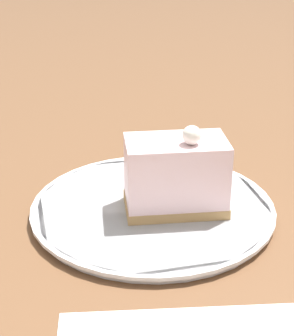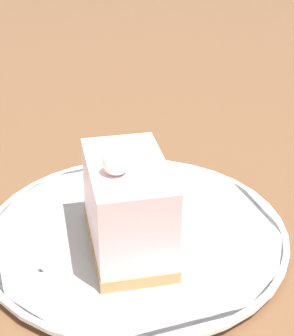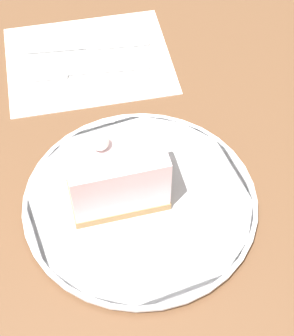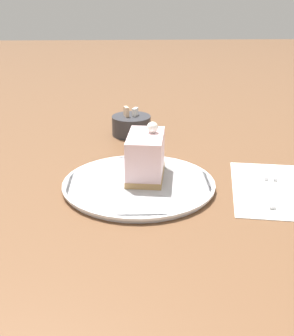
{
  "view_description": "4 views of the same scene",
  "coord_description": "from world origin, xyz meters",
  "views": [
    {
      "loc": [
        0.49,
        -0.13,
        0.31
      ],
      "look_at": [
        -0.02,
        -0.01,
        0.06
      ],
      "focal_mm": 60.0,
      "sensor_mm": 36.0,
      "label": 1
    },
    {
      "loc": [
        0.09,
        0.39,
        0.3
      ],
      "look_at": [
        -0.05,
        -0.01,
        0.07
      ],
      "focal_mm": 60.0,
      "sensor_mm": 36.0,
      "label": 2
    },
    {
      "loc": [
        -0.37,
        0.12,
        0.54
      ],
      "look_at": [
        -0.02,
        -0.01,
        0.05
      ],
      "focal_mm": 60.0,
      "sensor_mm": 36.0,
      "label": 3
    },
    {
      "loc": [
        -0.04,
        -0.74,
        0.35
      ],
      "look_at": [
        -0.02,
        -0.01,
        0.04
      ],
      "focal_mm": 50.0,
      "sensor_mm": 36.0,
      "label": 4
    }
  ],
  "objects": [
    {
      "name": "fork",
      "position": [
        0.2,
        -0.0,
        0.01
      ],
      "size": [
        0.06,
        0.16,
        0.0
      ],
      "rotation": [
        0.0,
        0.0,
        -0.25
      ],
      "color": "silver",
      "rests_on": "napkin"
    },
    {
      "name": "sugar_bowl",
      "position": [
        -0.04,
        0.29,
        0.02
      ],
      "size": [
        0.09,
        0.09,
        0.07
      ],
      "color": "#333338",
      "rests_on": "ground_plane"
    },
    {
      "name": "napkin",
      "position": [
        0.22,
        -0.02,
        0.0
      ],
      "size": [
        0.22,
        0.26,
        0.0
      ],
      "rotation": [
        0.0,
        0.0,
        -0.17
      ],
      "color": "white",
      "rests_on": "ground_plane"
    },
    {
      "name": "plate",
      "position": [
        -0.03,
        0.0,
        0.01
      ],
      "size": [
        0.27,
        0.27,
        0.01
      ],
      "color": "white",
      "rests_on": "ground_plane"
    },
    {
      "name": "cake_slice",
      "position": [
        -0.02,
        0.02,
        0.05
      ],
      "size": [
        0.07,
        0.11,
        0.1
      ],
      "rotation": [
        0.0,
        0.0,
        -0.12
      ],
      "color": "#AD8451",
      "rests_on": "plate"
    },
    {
      "name": "ground_plane",
      "position": [
        0.0,
        0.0,
        0.0
      ],
      "size": [
        4.0,
        4.0,
        0.0
      ],
      "primitive_type": "plane",
      "color": "brown"
    }
  ]
}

